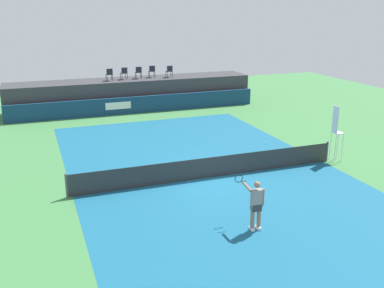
{
  "coord_description": "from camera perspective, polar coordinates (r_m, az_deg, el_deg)",
  "views": [
    {
      "loc": [
        -7.21,
        -16.98,
        7.27
      ],
      "look_at": [
        -0.13,
        2.0,
        1.0
      ],
      "focal_mm": 41.34,
      "sensor_mm": 36.0,
      "label": 1
    }
  ],
  "objects": [
    {
      "name": "spectator_chair_right",
      "position": [
        33.95,
        -5.2,
        9.39
      ],
      "size": [
        0.48,
        0.48,
        0.89
      ],
      "color": "#1E232D",
      "rests_on": "spectator_platform"
    },
    {
      "name": "net_post_near",
      "position": [
        18.31,
        -15.88,
        -5.2
      ],
      "size": [
        0.1,
        0.1,
        1.0
      ],
      "primitive_type": "cylinder",
      "color": "#4C4C51",
      "rests_on": "ground"
    },
    {
      "name": "spectator_platform",
      "position": [
        33.64,
        -7.78,
        6.48
      ],
      "size": [
        18.0,
        2.8,
        2.2
      ],
      "primitive_type": "cube",
      "color": "#38383D",
      "rests_on": "ground"
    },
    {
      "name": "umpire_chair",
      "position": [
        22.63,
        18.1,
        1.79
      ],
      "size": [
        0.46,
        0.46,
        2.76
      ],
      "color": "white",
      "rests_on": "ground"
    },
    {
      "name": "net_post_far",
      "position": [
        22.67,
        17.01,
        -0.95
      ],
      "size": [
        0.1,
        0.1,
        1.0
      ],
      "primitive_type": "cylinder",
      "color": "#4C4C51",
      "rests_on": "ground"
    },
    {
      "name": "tennis_player",
      "position": [
        15.15,
        8.22,
        -7.61
      ],
      "size": [
        0.64,
        1.15,
        1.77
      ],
      "color": "white",
      "rests_on": "court_inner"
    },
    {
      "name": "ground_plane",
      "position": [
        22.45,
        -0.58,
        -1.7
      ],
      "size": [
        48.0,
        48.0,
        0.0
      ],
      "primitive_type": "plane",
      "color": "#3D7A42"
    },
    {
      "name": "court_inner",
      "position": [
        19.82,
        2.38,
        -4.32
      ],
      "size": [
        12.0,
        22.0,
        0.0
      ],
      "primitive_type": "cube",
      "color": "#16597A",
      "rests_on": "ground"
    },
    {
      "name": "spectator_chair_far_left",
      "position": [
        32.7,
        -10.62,
        8.87
      ],
      "size": [
        0.45,
        0.45,
        0.89
      ],
      "color": "#1E232D",
      "rests_on": "spectator_platform"
    },
    {
      "name": "spectator_chair_left",
      "position": [
        33.17,
        -8.77,
        9.08
      ],
      "size": [
        0.48,
        0.48,
        0.89
      ],
      "color": "#1E232D",
      "rests_on": "spectator_platform"
    },
    {
      "name": "tennis_ball",
      "position": [
        24.94,
        9.49,
        0.11
      ],
      "size": [
        0.07,
        0.07,
        0.07
      ],
      "primitive_type": "sphere",
      "color": "#D8EA33",
      "rests_on": "court_inner"
    },
    {
      "name": "sponsor_wall",
      "position": [
        32.02,
        -7.02,
        5.05
      ],
      "size": [
        18.0,
        0.22,
        1.2
      ],
      "color": "navy",
      "rests_on": "ground"
    },
    {
      "name": "spectator_chair_far_right",
      "position": [
        33.84,
        -2.95,
        9.41
      ],
      "size": [
        0.45,
        0.45,
        0.89
      ],
      "color": "#1E232D",
      "rests_on": "spectator_platform"
    },
    {
      "name": "tennis_net",
      "position": [
        19.66,
        2.4,
        -3.04
      ],
      "size": [
        12.4,
        0.02,
        0.95
      ],
      "primitive_type": "cube",
      "color": "#2D2D2D",
      "rests_on": "ground"
    },
    {
      "name": "spectator_chair_center",
      "position": [
        33.44,
        -6.93,
        9.22
      ],
      "size": [
        0.47,
        0.47,
        0.89
      ],
      "color": "#1E232D",
      "rests_on": "spectator_platform"
    }
  ]
}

